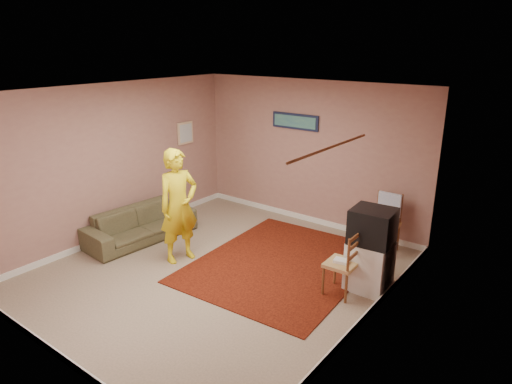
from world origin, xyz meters
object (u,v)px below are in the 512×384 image
Objects in this scene: chair_b at (342,256)px; sofa at (141,224)px; crt_tv at (372,226)px; chair_a at (385,218)px; tv_cabinet at (369,266)px; person at (179,206)px.

sofa is (-3.51, -0.46, -0.27)m from chair_b.
chair_a is (-0.28, 1.22, -0.34)m from crt_tv.
crt_tv is at bearing -175.87° from tv_cabinet.
tv_cabinet is 2.88m from person.
crt_tv is 1.30m from chair_a.
crt_tv is 0.33× the size of person.
chair_a is at bearing 103.35° from tv_cabinet.
person is (-2.44, -0.56, 0.32)m from chair_b.
crt_tv is 2.82m from person.
tv_cabinet is at bearing -0.00° from crt_tv.
chair_a is (-0.29, 1.22, 0.24)m from tv_cabinet.
chair_b is (-0.24, -0.35, 0.21)m from tv_cabinet.
chair_a is at bearing 98.97° from crt_tv.
sofa is at bearing -167.90° from tv_cabinet.
person is at bearing -90.57° from sofa.
sofa is at bearing -84.07° from chair_b.
tv_cabinet is 1.32× the size of chair_a.
crt_tv is 1.13× the size of chair_a.
tv_cabinet is 0.39× the size of person.
sofa is at bearing -155.17° from chair_a.
chair_b is 2.52m from person.
crt_tv is at bearing -82.40° from chair_a.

